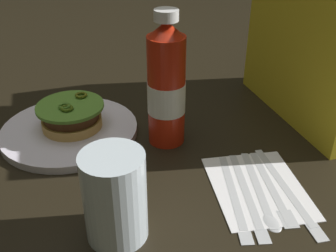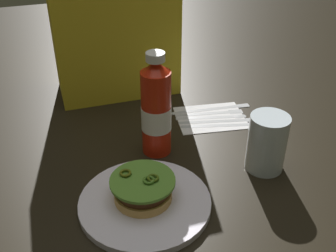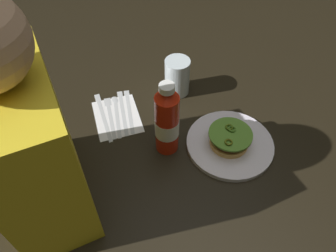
{
  "view_description": "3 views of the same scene",
  "coord_description": "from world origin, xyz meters",
  "px_view_note": "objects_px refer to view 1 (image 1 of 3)",
  "views": [
    {
      "loc": [
        0.66,
        -0.0,
        0.4
      ],
      "look_at": [
        0.12,
        0.16,
        0.06
      ],
      "focal_mm": 42.44,
      "sensor_mm": 36.0,
      "label": 1
    },
    {
      "loc": [
        -0.15,
        -0.56,
        0.56
      ],
      "look_at": [
        0.1,
        0.19,
        0.05
      ],
      "focal_mm": 43.89,
      "sensor_mm": 36.0,
      "label": 2
    },
    {
      "loc": [
        -0.46,
        0.42,
        0.76
      ],
      "look_at": [
        0.08,
        0.17,
        0.07
      ],
      "focal_mm": 34.49,
      "sensor_mm": 36.0,
      "label": 3
    }
  ],
  "objects_px": {
    "table_knife": "(237,199)",
    "butter_knife": "(251,197)",
    "fork_utensil": "(276,191)",
    "ketchup_bottle": "(168,87)",
    "dinner_plate": "(72,130)",
    "steak_knife": "(293,193)",
    "spoon_utensil": "(265,197)",
    "napkin": "(259,186)",
    "water_glass": "(118,196)",
    "burger_sandwich": "(73,115)"
  },
  "relations": [
    {
      "from": "spoon_utensil",
      "to": "napkin",
      "type": "bearing_deg",
      "value": 165.95
    },
    {
      "from": "burger_sandwich",
      "to": "water_glass",
      "type": "bearing_deg",
      "value": 6.39
    },
    {
      "from": "dinner_plate",
      "to": "spoon_utensil",
      "type": "distance_m",
      "value": 0.38
    },
    {
      "from": "dinner_plate",
      "to": "butter_knife",
      "type": "relative_size",
      "value": 1.28
    },
    {
      "from": "ketchup_bottle",
      "to": "butter_knife",
      "type": "distance_m",
      "value": 0.23
    },
    {
      "from": "dinner_plate",
      "to": "napkin",
      "type": "height_order",
      "value": "dinner_plate"
    },
    {
      "from": "burger_sandwich",
      "to": "steak_knife",
      "type": "relative_size",
      "value": 0.57
    },
    {
      "from": "ketchup_bottle",
      "to": "dinner_plate",
      "type": "bearing_deg",
      "value": -113.77
    },
    {
      "from": "dinner_plate",
      "to": "ketchup_bottle",
      "type": "bearing_deg",
      "value": 66.23
    },
    {
      "from": "ketchup_bottle",
      "to": "butter_knife",
      "type": "height_order",
      "value": "ketchup_bottle"
    },
    {
      "from": "table_knife",
      "to": "dinner_plate",
      "type": "bearing_deg",
      "value": -141.03
    },
    {
      "from": "napkin",
      "to": "spoon_utensil",
      "type": "height_order",
      "value": "spoon_utensil"
    },
    {
      "from": "napkin",
      "to": "spoon_utensil",
      "type": "xyz_separation_m",
      "value": [
        0.03,
        -0.01,
        0.0
      ]
    },
    {
      "from": "table_knife",
      "to": "butter_knife",
      "type": "relative_size",
      "value": 0.98
    },
    {
      "from": "dinner_plate",
      "to": "steak_knife",
      "type": "distance_m",
      "value": 0.41
    },
    {
      "from": "ketchup_bottle",
      "to": "table_knife",
      "type": "height_order",
      "value": "ketchup_bottle"
    },
    {
      "from": "burger_sandwich",
      "to": "steak_knife",
      "type": "bearing_deg",
      "value": 46.27
    },
    {
      "from": "ketchup_bottle",
      "to": "napkin",
      "type": "bearing_deg",
      "value": 28.54
    },
    {
      "from": "butter_knife",
      "to": "spoon_utensil",
      "type": "distance_m",
      "value": 0.02
    },
    {
      "from": "napkin",
      "to": "water_glass",
      "type": "bearing_deg",
      "value": -82.67
    },
    {
      "from": "steak_knife",
      "to": "spoon_utensil",
      "type": "bearing_deg",
      "value": -95.6
    },
    {
      "from": "ketchup_bottle",
      "to": "steak_knife",
      "type": "distance_m",
      "value": 0.27
    },
    {
      "from": "fork_utensil",
      "to": "dinner_plate",
      "type": "bearing_deg",
      "value": -133.84
    },
    {
      "from": "ketchup_bottle",
      "to": "fork_utensil",
      "type": "xyz_separation_m",
      "value": [
        0.2,
        0.11,
        -0.1
      ]
    },
    {
      "from": "napkin",
      "to": "butter_knife",
      "type": "height_order",
      "value": "butter_knife"
    },
    {
      "from": "spoon_utensil",
      "to": "butter_knife",
      "type": "bearing_deg",
      "value": -106.85
    },
    {
      "from": "water_glass",
      "to": "spoon_utensil",
      "type": "xyz_separation_m",
      "value": [
        -0.0,
        0.22,
        -0.06
      ]
    },
    {
      "from": "ketchup_bottle",
      "to": "spoon_utensil",
      "type": "xyz_separation_m",
      "value": [
        0.2,
        0.09,
        -0.1
      ]
    },
    {
      "from": "table_knife",
      "to": "spoon_utensil",
      "type": "height_order",
      "value": "same"
    },
    {
      "from": "spoon_utensil",
      "to": "steak_knife",
      "type": "distance_m",
      "value": 0.05
    },
    {
      "from": "burger_sandwich",
      "to": "water_glass",
      "type": "xyz_separation_m",
      "value": [
        0.28,
        0.03,
        0.03
      ]
    },
    {
      "from": "burger_sandwich",
      "to": "table_knife",
      "type": "xyz_separation_m",
      "value": [
        0.27,
        0.21,
        -0.03
      ]
    },
    {
      "from": "fork_utensil",
      "to": "steak_knife",
      "type": "height_order",
      "value": "same"
    },
    {
      "from": "napkin",
      "to": "steak_knife",
      "type": "height_order",
      "value": "steak_knife"
    },
    {
      "from": "burger_sandwich",
      "to": "ketchup_bottle",
      "type": "height_order",
      "value": "ketchup_bottle"
    },
    {
      "from": "burger_sandwich",
      "to": "ketchup_bottle",
      "type": "xyz_separation_m",
      "value": [
        0.08,
        0.16,
        0.07
      ]
    },
    {
      "from": "steak_knife",
      "to": "ketchup_bottle",
      "type": "bearing_deg",
      "value": -147.23
    },
    {
      "from": "burger_sandwich",
      "to": "dinner_plate",
      "type": "bearing_deg",
      "value": -76.64
    },
    {
      "from": "dinner_plate",
      "to": "ketchup_bottle",
      "type": "xyz_separation_m",
      "value": [
        0.07,
        0.17,
        0.1
      ]
    },
    {
      "from": "table_knife",
      "to": "butter_knife",
      "type": "height_order",
      "value": "same"
    },
    {
      "from": "water_glass",
      "to": "napkin",
      "type": "height_order",
      "value": "water_glass"
    },
    {
      "from": "burger_sandwich",
      "to": "ketchup_bottle",
      "type": "relative_size",
      "value": 0.52
    },
    {
      "from": "dinner_plate",
      "to": "steak_knife",
      "type": "xyz_separation_m",
      "value": [
        0.28,
        0.3,
        -0.0
      ]
    },
    {
      "from": "butter_knife",
      "to": "napkin",
      "type": "bearing_deg",
      "value": 130.44
    },
    {
      "from": "ketchup_bottle",
      "to": "fork_utensil",
      "type": "relative_size",
      "value": 1.32
    },
    {
      "from": "dinner_plate",
      "to": "fork_utensil",
      "type": "height_order",
      "value": "dinner_plate"
    },
    {
      "from": "fork_utensil",
      "to": "ketchup_bottle",
      "type": "bearing_deg",
      "value": -150.2
    },
    {
      "from": "napkin",
      "to": "spoon_utensil",
      "type": "distance_m",
      "value": 0.03
    },
    {
      "from": "dinner_plate",
      "to": "napkin",
      "type": "distance_m",
      "value": 0.36
    },
    {
      "from": "water_glass",
      "to": "butter_knife",
      "type": "xyz_separation_m",
      "value": [
        -0.01,
        0.2,
        -0.06
      ]
    }
  ]
}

